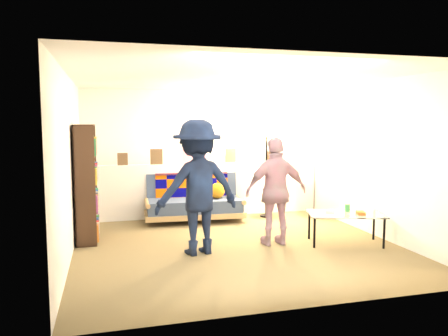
# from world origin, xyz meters

# --- Properties ---
(ground) EXTENTS (5.00, 5.00, 0.00)m
(ground) POSITION_xyz_m (0.00, 0.00, 0.00)
(ground) COLOR brown
(ground) RESTS_ON ground
(room_shell) EXTENTS (4.60, 5.05, 2.45)m
(room_shell) POSITION_xyz_m (0.00, 0.47, 1.67)
(room_shell) COLOR silver
(room_shell) RESTS_ON ground
(half_wall_ledge) EXTENTS (4.45, 0.15, 1.00)m
(half_wall_ledge) POSITION_xyz_m (0.00, 1.80, 0.50)
(half_wall_ledge) COLOR silver
(half_wall_ledge) RESTS_ON ground
(ledge_decor) EXTENTS (2.97, 0.02, 0.45)m
(ledge_decor) POSITION_xyz_m (-0.23, 1.78, 1.18)
(ledge_decor) COLOR brown
(ledge_decor) RESTS_ON half_wall_ledge
(futon_sofa) EXTENTS (1.78, 0.93, 0.75)m
(futon_sofa) POSITION_xyz_m (-0.27, 1.46, 0.35)
(futon_sofa) COLOR #A88551
(futon_sofa) RESTS_ON ground
(bookshelf) EXTENTS (0.29, 0.87, 1.73)m
(bookshelf) POSITION_xyz_m (-2.08, 0.60, 0.81)
(bookshelf) COLOR black
(bookshelf) RESTS_ON ground
(coffee_table) EXTENTS (1.20, 0.88, 0.56)m
(coffee_table) POSITION_xyz_m (1.56, -0.61, 0.42)
(coffee_table) COLOR black
(coffee_table) RESTS_ON ground
(floor_lamp) EXTENTS (0.37, 0.29, 1.60)m
(floor_lamp) POSITION_xyz_m (1.09, 1.43, 1.13)
(floor_lamp) COLOR black
(floor_lamp) RESTS_ON ground
(person_left) EXTENTS (1.26, 0.86, 1.80)m
(person_left) POSITION_xyz_m (-0.61, -0.50, 0.90)
(person_left) COLOR black
(person_left) RESTS_ON ground
(person_right) EXTENTS (0.91, 0.38, 1.55)m
(person_right) POSITION_xyz_m (0.56, -0.38, 0.78)
(person_right) COLOR pink
(person_right) RESTS_ON ground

